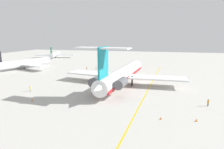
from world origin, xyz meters
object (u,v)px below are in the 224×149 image
object	(u,v)px
main_jetliner	(122,74)
ground_crew_near_tail	(96,68)
safety_cone_nose	(196,120)
airliner_far_right	(55,54)
ground_crew_portside	(208,102)
ground_crew_starboard	(30,88)
safety_cone_tail	(32,100)
safety_cone_wingtip	(161,118)
ground_crew_near_nose	(87,68)
airliner_mid_right	(25,63)

from	to	relation	value
main_jetliner	ground_crew_near_tail	size ratio (longest dim) A/B	29.22
ground_crew_near_tail	safety_cone_nose	distance (m)	66.08
airliner_far_right	main_jetliner	bearing A→B (deg)	-156.19
airliner_far_right	ground_crew_portside	world-z (taller)	airliner_far_right
safety_cone_nose	ground_crew_starboard	bearing A→B (deg)	77.21
airliner_far_right	ground_crew_portside	xyz separation A→B (m)	(-88.42, -92.42, -1.54)
airliner_far_right	ground_crew_starboard	xyz separation A→B (m)	(-87.83, -42.08, -1.55)
safety_cone_nose	main_jetliner	bearing A→B (deg)	38.80
main_jetliner	safety_cone_tail	xyz separation A→B (m)	(-22.24, 19.78, -3.60)
safety_cone_wingtip	ground_crew_starboard	bearing A→B (deg)	74.05
ground_crew_near_nose	ground_crew_starboard	bearing A→B (deg)	170.16
airliner_far_right	safety_cone_nose	bearing A→B (deg)	-157.20
ground_crew_near_tail	safety_cone_tail	distance (m)	50.34
ground_crew_near_tail	safety_cone_nose	xyz separation A→B (m)	(-53.24, -39.13, -0.78)
main_jetliner	safety_cone_wingtip	distance (m)	29.30
ground_crew_near_tail	main_jetliner	bearing A→B (deg)	81.49
ground_crew_near_tail	safety_cone_wingtip	size ratio (longest dim) A/B	3.04
airliner_mid_right	safety_cone_tail	bearing A→B (deg)	-122.87
safety_cone_tail	main_jetliner	bearing A→B (deg)	-41.66
airliner_mid_right	ground_crew_near_nose	xyz separation A→B (m)	(3.43, -32.92, -1.82)
safety_cone_wingtip	safety_cone_nose	bearing A→B (deg)	-84.06
ground_crew_near_tail	ground_crew_portside	bearing A→B (deg)	92.52
main_jetliner	ground_crew_near_tail	world-z (taller)	main_jetliner
main_jetliner	airliner_mid_right	bearing A→B (deg)	73.57
airliner_far_right	ground_crew_starboard	bearing A→B (deg)	-173.50
ground_crew_starboard	safety_cone_wingtip	bearing A→B (deg)	126.21
safety_cone_wingtip	safety_cone_tail	distance (m)	33.25
ground_crew_near_tail	ground_crew_portside	size ratio (longest dim) A/B	0.95
ground_crew_portside	airliner_mid_right	bearing A→B (deg)	98.01
ground_crew_starboard	safety_cone_tail	size ratio (longest dim) A/B	3.17
airliner_mid_right	airliner_far_right	world-z (taller)	airliner_mid_right
airliner_mid_right	safety_cone_nose	distance (m)	89.73
airliner_mid_right	safety_cone_nose	size ratio (longest dim) A/B	59.09
ground_crew_near_nose	ground_crew_near_tail	xyz separation A→B (m)	(2.35, -4.06, -0.04)
ground_crew_near_tail	ground_crew_starboard	distance (m)	43.34
ground_crew_starboard	safety_cone_nose	size ratio (longest dim) A/B	3.17
airliner_mid_right	ground_crew_starboard	distance (m)	47.64
safety_cone_nose	safety_cone_wingtip	bearing A→B (deg)	95.94
ground_crew_near_tail	airliner_far_right	bearing A→B (deg)	-85.01
ground_crew_near_nose	safety_cone_wingtip	world-z (taller)	ground_crew_near_nose
airliner_mid_right	ground_crew_portside	distance (m)	88.68
safety_cone_nose	safety_cone_wingtip	world-z (taller)	same
airliner_mid_right	safety_cone_nose	bearing A→B (deg)	-103.84
safety_cone_nose	safety_cone_wingtip	size ratio (longest dim) A/B	1.00
main_jetliner	safety_cone_nose	bearing A→B (deg)	-135.87
airliner_mid_right	airliner_far_right	size ratio (longest dim) A/B	1.10
ground_crew_near_nose	safety_cone_wingtip	size ratio (longest dim) A/B	3.14
ground_crew_near_nose	airliner_mid_right	bearing A→B (deg)	90.29
ground_crew_near_nose	main_jetliner	bearing A→B (deg)	-143.92
safety_cone_nose	safety_cone_wingtip	distance (m)	6.99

